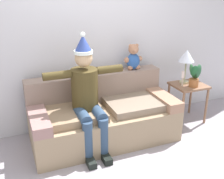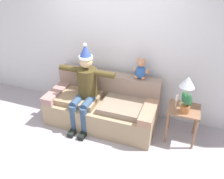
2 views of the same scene
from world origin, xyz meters
name	(u,v)px [view 1 (image 1 of 2)]	position (x,y,z in m)	size (l,w,h in m)	color
back_wall	(89,36)	(0.00, 1.55, 1.35)	(7.00, 0.10, 2.70)	silver
couch	(102,116)	(0.00, 1.01, 0.33)	(1.96, 0.92, 0.86)	#9A8265
person_seated	(87,94)	(-0.26, 0.85, 0.77)	(1.02, 0.77, 1.52)	#46391B
teddy_bear	(133,58)	(0.59, 1.30, 1.03)	(0.29, 0.17, 0.38)	#2C56A2
side_table	(188,91)	(1.41, 1.00, 0.50)	(0.50, 0.45, 0.61)	#865F46
table_lamp	(187,57)	(1.38, 1.09, 1.01)	(0.24, 0.24, 0.52)	#BCB98C
potted_plant	(195,75)	(1.42, 0.91, 0.79)	(0.23, 0.25, 0.37)	#A56133
candle_tall	(183,77)	(1.27, 0.98, 0.76)	(0.04, 0.04, 0.23)	beige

